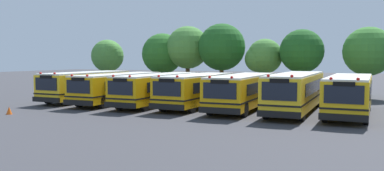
{
  "coord_description": "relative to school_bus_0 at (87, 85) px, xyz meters",
  "views": [
    {
      "loc": [
        11.83,
        -27.26,
        3.63
      ],
      "look_at": [
        -0.59,
        0.0,
        1.6
      ],
      "focal_mm": 37.27,
      "sensor_mm": 36.0,
      "label": 1
    }
  ],
  "objects": [
    {
      "name": "ground_plane",
      "position": [
        10.6,
        -0.06,
        -1.37
      ],
      "size": [
        160.0,
        160.0,
        0.0
      ],
      "primitive_type": "plane",
      "color": "#38383D"
    },
    {
      "name": "tree_4",
      "position": [
        12.41,
        11.6,
        2.38
      ],
      "size": [
        3.66,
        3.48,
        5.59
      ],
      "color": "#4C3823",
      "rests_on": "ground_plane"
    },
    {
      "name": "school_bus_4",
      "position": [
        14.04,
        -0.14,
        0.0
      ],
      "size": [
        2.8,
        10.35,
        2.6
      ],
      "rotation": [
        0.0,
        0.0,
        3.16
      ],
      "color": "#EAA80C",
      "rests_on": "ground_plane"
    },
    {
      "name": "tree_5",
      "position": [
        16.19,
        11.1,
        2.9
      ],
      "size": [
        4.12,
        4.12,
        6.39
      ],
      "color": "#4C3823",
      "rests_on": "ground_plane"
    },
    {
      "name": "school_bus_6",
      "position": [
        21.09,
        -0.16,
        0.02
      ],
      "size": [
        2.58,
        10.06,
        2.65
      ],
      "rotation": [
        0.0,
        0.0,
        3.13
      ],
      "color": "yellow",
      "rests_on": "ground_plane"
    },
    {
      "name": "tree_3",
      "position": [
        7.94,
        11.89,
        3.49
      ],
      "size": [
        4.91,
        4.91,
        7.28
      ],
      "color": "#4C3823",
      "rests_on": "ground_plane"
    },
    {
      "name": "tree_0",
      "position": [
        -5.45,
        10.46,
        2.66
      ],
      "size": [
        3.72,
        3.72,
        5.81
      ],
      "color": "#4C3823",
      "rests_on": "ground_plane"
    },
    {
      "name": "school_bus_2",
      "position": [
        7.14,
        -0.13,
        -0.03
      ],
      "size": [
        2.49,
        10.56,
        2.55
      ],
      "rotation": [
        0.0,
        0.0,
        3.14
      ],
      "color": "#EAA80C",
      "rests_on": "ground_plane"
    },
    {
      "name": "tree_1",
      "position": [
        0.63,
        12.37,
        2.81
      ],
      "size": [
        4.61,
        4.61,
        6.47
      ],
      "color": "#4C3823",
      "rests_on": "ground_plane"
    },
    {
      "name": "school_bus_1",
      "position": [
        3.54,
        -0.25,
        -0.04
      ],
      "size": [
        2.61,
        10.28,
        2.53
      ],
      "rotation": [
        0.0,
        0.0,
        3.15
      ],
      "color": "#EAA80C",
      "rests_on": "ground_plane"
    },
    {
      "name": "tree_2",
      "position": [
        3.73,
        12.29,
        3.51
      ],
      "size": [
        4.66,
        4.66,
        7.17
      ],
      "color": "#4C3823",
      "rests_on": "ground_plane"
    },
    {
      "name": "school_bus_3",
      "position": [
        10.49,
        -0.23,
        -0.02
      ],
      "size": [
        2.82,
        9.41,
        2.58
      ],
      "rotation": [
        0.0,
        0.0,
        3.11
      ],
      "color": "#EAA80C",
      "rests_on": "ground_plane"
    },
    {
      "name": "traffic_cone",
      "position": [
        0.92,
        -8.85,
        -1.12
      ],
      "size": [
        0.38,
        0.38,
        0.51
      ],
      "primitive_type": "cone",
      "color": "#EA5914",
      "rests_on": "ground_plane"
    },
    {
      "name": "school_bus_5",
      "position": [
        17.68,
        0.07,
        0.08
      ],
      "size": [
        2.51,
        11.0,
        2.75
      ],
      "rotation": [
        0.0,
        0.0,
        3.15
      ],
      "color": "yellow",
      "rests_on": "ground_plane"
    },
    {
      "name": "tree_6",
      "position": [
        21.95,
        12.03,
        2.89
      ],
      "size": [
        4.43,
        4.43,
        6.5
      ],
      "color": "#4C3823",
      "rests_on": "ground_plane"
    },
    {
      "name": "school_bus_0",
      "position": [
        0.0,
        0.0,
        0.0
      ],
      "size": [
        2.64,
        9.54,
        2.61
      ],
      "rotation": [
        0.0,
        0.0,
        3.14
      ],
      "color": "yellow",
      "rests_on": "ground_plane"
    }
  ]
}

